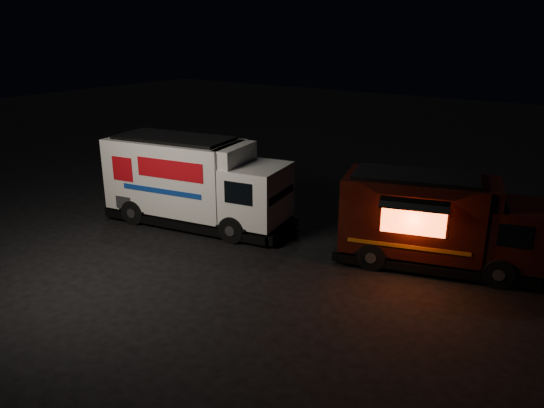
# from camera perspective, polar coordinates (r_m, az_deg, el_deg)

# --- Properties ---
(ground) EXTENTS (80.00, 80.00, 0.00)m
(ground) POSITION_cam_1_polar(r_m,az_deg,el_deg) (16.33, -7.30, -4.88)
(ground) COLOR black
(ground) RESTS_ON ground
(white_truck) EXTENTS (6.83, 3.33, 2.97)m
(white_truck) POSITION_cam_1_polar(r_m,az_deg,el_deg) (18.00, -8.02, 2.35)
(white_truck) COLOR white
(white_truck) RESTS_ON ground
(red_truck) EXTENTS (5.96, 3.56, 2.61)m
(red_truck) POSITION_cam_1_polar(r_m,az_deg,el_deg) (15.45, 17.58, -1.82)
(red_truck) COLOR #341009
(red_truck) RESTS_ON ground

